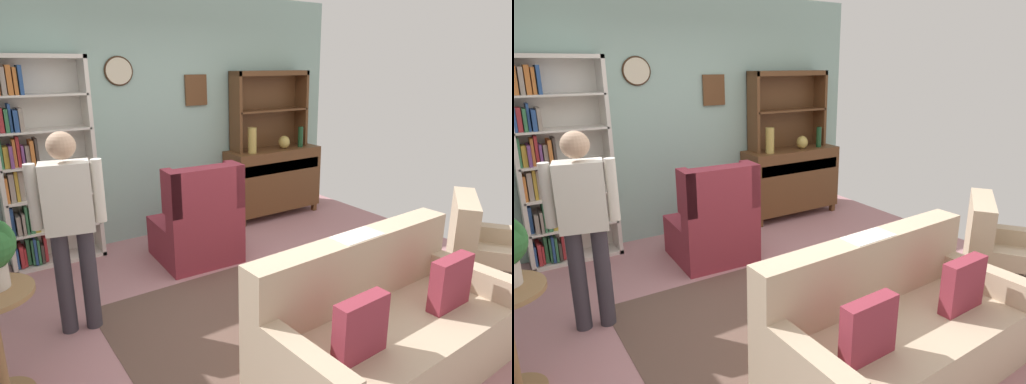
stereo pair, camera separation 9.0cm
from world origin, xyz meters
TOP-DOWN VIEW (x-y plane):
  - ground_plane at (0.00, 0.00)m, footprint 5.40×4.60m
  - wall_back at (-0.00, 2.13)m, footprint 5.00×0.09m
  - area_rug at (0.20, -0.30)m, footprint 2.92×2.07m
  - bookshelf at (-1.32, 1.94)m, footprint 0.90×0.30m
  - sideboard at (1.51, 1.86)m, footprint 1.30×0.45m
  - sideboard_hutch at (1.51, 1.97)m, footprint 1.10×0.26m
  - vase_tall at (1.12, 1.78)m, footprint 0.11×0.11m
  - vase_round at (1.64, 1.79)m, footprint 0.15×0.15m
  - bottle_wine at (1.90, 1.77)m, footprint 0.07×0.07m
  - couch_floral at (0.17, -1.19)m, footprint 1.83×0.91m
  - armchair_floral at (1.81, -1.01)m, footprint 1.06×1.07m
  - wingback_chair at (-0.01, 1.10)m, footprint 0.81×0.83m
  - person_reading at (-1.36, 0.49)m, footprint 0.53×0.27m
  - coffee_table at (0.47, -0.36)m, footprint 0.80×0.50m
  - book_stack at (0.42, -0.32)m, footprint 0.20×0.15m

SIDE VIEW (x-z plane):
  - ground_plane at x=0.00m, z-range -0.02..0.00m
  - area_rug at x=0.20m, z-range 0.00..0.01m
  - armchair_floral at x=1.81m, z-range -0.15..0.73m
  - couch_floral at x=0.17m, z-range -0.14..0.76m
  - coffee_table at x=0.47m, z-range 0.14..0.56m
  - wingback_chair at x=-0.01m, z-range -0.14..0.91m
  - book_stack at x=0.42m, z-range 0.42..0.48m
  - sideboard at x=1.51m, z-range 0.05..0.97m
  - person_reading at x=-1.36m, z-range 0.13..1.69m
  - vase_round at x=1.64m, z-range 0.92..1.09m
  - bookshelf at x=-1.32m, z-range 0.00..2.10m
  - bottle_wine at x=1.90m, z-range 0.92..1.19m
  - vase_tall at x=1.12m, z-range 0.92..1.24m
  - wall_back at x=0.00m, z-range 0.00..2.80m
  - sideboard_hutch at x=1.51m, z-range 1.06..2.06m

